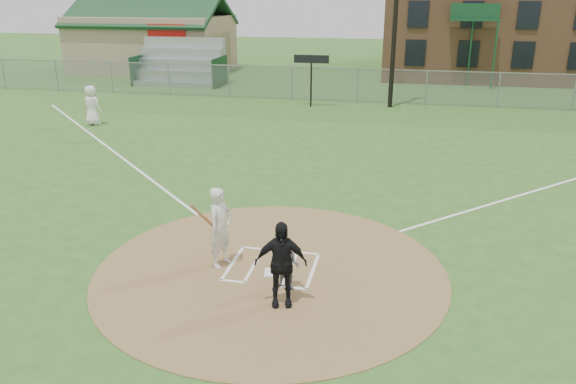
% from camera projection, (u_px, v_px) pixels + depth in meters
% --- Properties ---
extents(ground, '(140.00, 140.00, 0.00)m').
position_uv_depth(ground, '(271.00, 270.00, 13.49)').
color(ground, '#2E5B1F').
rests_on(ground, ground).
extents(dirt_circle, '(8.40, 8.40, 0.02)m').
position_uv_depth(dirt_circle, '(271.00, 270.00, 13.49)').
color(dirt_circle, olive).
rests_on(dirt_circle, ground).
extents(home_plate, '(0.51, 0.51, 0.03)m').
position_uv_depth(home_plate, '(274.00, 273.00, 13.31)').
color(home_plate, silver).
rests_on(home_plate, dirt_circle).
extents(foul_line_first, '(17.04, 17.04, 0.01)m').
position_uv_depth(foul_line_first, '(575.00, 179.00, 20.02)').
color(foul_line_first, white).
rests_on(foul_line_first, ground).
extents(foul_line_third, '(17.04, 17.04, 0.01)m').
position_uv_depth(foul_line_third, '(113.00, 151.00, 23.53)').
color(foul_line_third, white).
rests_on(foul_line_third, ground).
extents(catcher, '(0.59, 0.47, 1.18)m').
position_uv_depth(catcher, '(287.00, 266.00, 12.40)').
color(catcher, slate).
rests_on(catcher, dirt_circle).
extents(umpire, '(1.19, 0.70, 1.89)m').
position_uv_depth(umpire, '(281.00, 264.00, 11.70)').
color(umpire, black).
rests_on(umpire, dirt_circle).
extents(ondeck_player, '(1.05, 0.79, 1.95)m').
position_uv_depth(ondeck_player, '(92.00, 105.00, 27.81)').
color(ondeck_player, white).
rests_on(ondeck_player, ground).
extents(batters_boxes, '(2.08, 1.88, 0.01)m').
position_uv_depth(batters_boxes, '(272.00, 266.00, 13.62)').
color(batters_boxes, white).
rests_on(batters_boxes, dirt_circle).
extents(batter_at_plate, '(0.86, 1.08, 1.98)m').
position_uv_depth(batter_at_plate, '(220.00, 227.00, 13.40)').
color(batter_at_plate, silver).
rests_on(batter_at_plate, dirt_circle).
extents(outfield_fence, '(56.08, 0.08, 2.03)m').
position_uv_depth(outfield_fence, '(357.00, 85.00, 33.40)').
color(outfield_fence, slate).
rests_on(outfield_fence, ground).
extents(bleachers, '(6.08, 3.20, 3.20)m').
position_uv_depth(bleachers, '(179.00, 62.00, 39.61)').
color(bleachers, '#B7BABF').
rests_on(bleachers, ground).
extents(clubhouse, '(12.20, 8.71, 6.23)m').
position_uv_depth(clubhouse, '(153.00, 41.00, 46.57)').
color(clubhouse, tan).
rests_on(clubhouse, ground).
extents(scoreboard_sign, '(2.00, 0.10, 2.93)m').
position_uv_depth(scoreboard_sign, '(311.00, 65.00, 31.77)').
color(scoreboard_sign, black).
rests_on(scoreboard_sign, ground).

